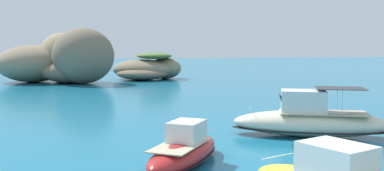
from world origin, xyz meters
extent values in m
ellipsoid|color=#756651|center=(-9.89, 57.10, 4.55)|extent=(14.05, 14.05, 9.09)
ellipsoid|color=#9E8966|center=(-13.69, 61.72, 4.19)|extent=(10.56, 11.17, 8.38)
ellipsoid|color=#84755B|center=(-12.86, 60.90, 2.00)|extent=(9.23, 9.51, 4.01)
ellipsoid|color=#9E8966|center=(-11.93, 59.73, 3.76)|extent=(7.13, 6.75, 7.53)
ellipsoid|color=#756651|center=(-11.89, 58.77, 1.91)|extent=(11.38, 9.85, 3.82)
ellipsoid|color=#84755B|center=(-18.35, 62.09, 3.15)|extent=(16.85, 16.78, 6.29)
ellipsoid|color=#756651|center=(0.40, 63.11, 1.15)|extent=(13.41, 13.49, 2.30)
ellipsoid|color=#84755B|center=(0.39, 64.14, 1.84)|extent=(13.71, 12.57, 3.68)
ellipsoid|color=#84755B|center=(4.79, 65.11, 1.97)|extent=(6.80, 7.83, 3.93)
ellipsoid|color=#517538|center=(2.57, 63.72, 4.33)|extent=(6.53, 5.94, 1.20)
ellipsoid|color=red|center=(-3.45, 4.82, 0.64)|extent=(5.99, 7.48, 1.27)
ellipsoid|color=black|center=(-3.45, 4.82, 0.35)|extent=(6.11, 7.63, 0.15)
cube|color=#C6B793|center=(-3.76, 4.35, 1.18)|extent=(3.86, 4.49, 0.06)
cube|color=silver|center=(-3.25, 5.13, 1.73)|extent=(2.47, 2.61, 1.05)
cube|color=#2D4756|center=(-2.66, 6.02, 1.84)|extent=(1.35, 1.01, 0.56)
cylinder|color=silver|center=(-1.84, 7.25, 1.36)|extent=(1.33, 0.90, 0.04)
cube|color=silver|center=(0.68, -2.99, 2.03)|extent=(2.64, 2.97, 1.23)
cube|color=#2D4756|center=(0.21, -1.84, 2.15)|extent=(1.69, 0.90, 0.65)
cylinder|color=silver|center=(-0.44, -0.23, 1.56)|extent=(1.72, 0.73, 0.04)
ellipsoid|color=beige|center=(6.45, 10.17, 0.90)|extent=(10.95, 6.99, 1.79)
ellipsoid|color=black|center=(6.45, 10.17, 0.49)|extent=(11.17, 7.13, 0.22)
cube|color=#C6B793|center=(7.18, 9.87, 1.66)|extent=(6.39, 4.72, 0.06)
cube|color=silver|center=(5.96, 10.38, 2.43)|extent=(3.58, 3.18, 1.48)
cube|color=#2D4756|center=(4.58, 10.95, 2.57)|extent=(1.09, 2.02, 0.78)
cylinder|color=silver|center=(2.65, 11.76, 1.84)|extent=(0.89, 2.06, 0.04)
cube|color=#333338|center=(8.15, 9.46, 3.35)|extent=(3.87, 3.50, 0.04)
cylinder|color=silver|center=(7.72, 8.44, 2.50)|extent=(0.03, 0.03, 1.69)
cylinder|color=silver|center=(8.58, 10.49, 2.50)|extent=(0.03, 0.03, 1.69)
camera|label=1|loc=(-7.80, -17.34, 6.20)|focal=41.45mm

